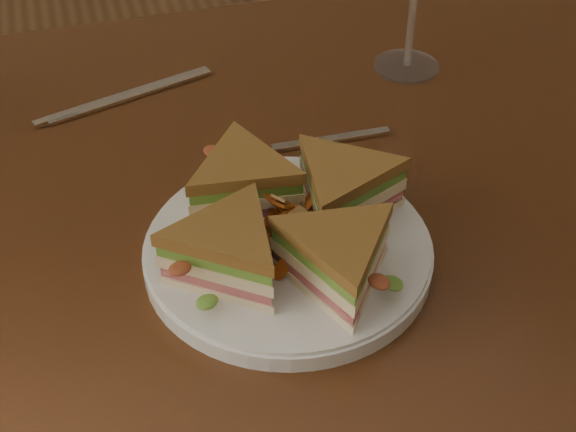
{
  "coord_description": "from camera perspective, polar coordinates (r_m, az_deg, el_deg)",
  "views": [
    {
      "loc": [
        -0.1,
        -0.59,
        1.25
      ],
      "look_at": [
        0.04,
        -0.1,
        0.8
      ],
      "focal_mm": 50.0,
      "sensor_mm": 36.0,
      "label": 1
    }
  ],
  "objects": [
    {
      "name": "table",
      "position": [
        0.85,
        -4.73,
        -3.95
      ],
      "size": [
        1.2,
        0.8,
        0.75
      ],
      "color": "#32180B",
      "rests_on": "ground"
    },
    {
      "name": "plate",
      "position": [
        0.71,
        0.0,
        -2.56
      ],
      "size": [
        0.26,
        0.26,
        0.02
      ],
      "primitive_type": "cylinder",
      "color": "white",
      "rests_on": "table"
    },
    {
      "name": "sandwich_wedges",
      "position": [
        0.69,
        0.0,
        -0.32
      ],
      "size": [
        0.27,
        0.27,
        0.06
      ],
      "color": "#F7E4B7",
      "rests_on": "plate"
    },
    {
      "name": "crisps_mound",
      "position": [
        0.69,
        0.0,
        -0.57
      ],
      "size": [
        0.09,
        0.09,
        0.05
      ],
      "primitive_type": null,
      "color": "#B95217",
      "rests_on": "plate"
    },
    {
      "name": "spoon",
      "position": [
        0.84,
        -1.64,
        4.81
      ],
      "size": [
        0.18,
        0.03,
        0.01
      ],
      "rotation": [
        0.0,
        0.0,
        -0.02
      ],
      "color": "silver",
      "rests_on": "table"
    },
    {
      "name": "knife",
      "position": [
        0.94,
        -11.9,
        8.14
      ],
      "size": [
        0.21,
        0.07,
        0.0
      ],
      "rotation": [
        0.0,
        0.0,
        0.29
      ],
      "color": "silver",
      "rests_on": "table"
    }
  ]
}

